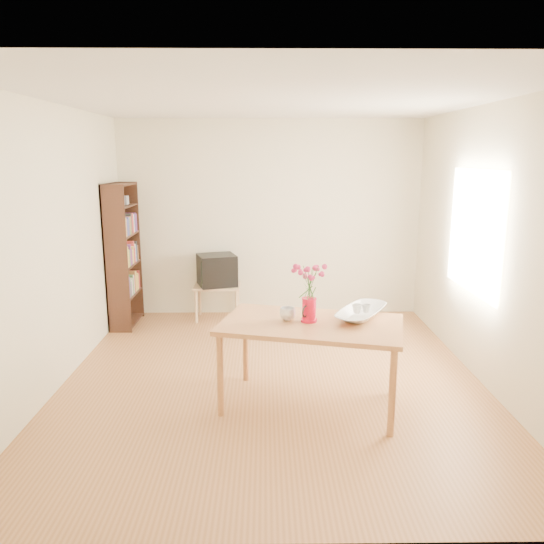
{
  "coord_description": "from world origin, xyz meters",
  "views": [
    {
      "loc": [
        -0.07,
        -4.82,
        2.12
      ],
      "look_at": [
        0.0,
        0.3,
        1.0
      ],
      "focal_mm": 35.0,
      "sensor_mm": 36.0,
      "label": 1
    }
  ],
  "objects_px": {
    "bowl": "(362,293)",
    "television": "(217,269)",
    "pitcher": "(309,311)",
    "table": "(311,331)",
    "mug": "(288,314)"
  },
  "relations": [
    {
      "from": "pitcher",
      "to": "television",
      "type": "bearing_deg",
      "value": 141.6
    },
    {
      "from": "table",
      "to": "pitcher",
      "type": "xyz_separation_m",
      "value": [
        -0.02,
        0.03,
        0.17
      ]
    },
    {
      "from": "bowl",
      "to": "television",
      "type": "relative_size",
      "value": 0.81
    },
    {
      "from": "mug",
      "to": "television",
      "type": "xyz_separation_m",
      "value": [
        -0.82,
        2.46,
        -0.14
      ]
    },
    {
      "from": "table",
      "to": "mug",
      "type": "bearing_deg",
      "value": 173.41
    },
    {
      "from": "pitcher",
      "to": "television",
      "type": "height_order",
      "value": "pitcher"
    },
    {
      "from": "pitcher",
      "to": "television",
      "type": "xyz_separation_m",
      "value": [
        -1.0,
        2.51,
        -0.18
      ]
    },
    {
      "from": "table",
      "to": "mug",
      "type": "xyz_separation_m",
      "value": [
        -0.2,
        0.08,
        0.13
      ]
    },
    {
      "from": "mug",
      "to": "bowl",
      "type": "relative_size",
      "value": 0.3
    },
    {
      "from": "table",
      "to": "pitcher",
      "type": "relative_size",
      "value": 8.01
    },
    {
      "from": "pitcher",
      "to": "bowl",
      "type": "distance_m",
      "value": 0.5
    },
    {
      "from": "mug",
      "to": "pitcher",
      "type": "bearing_deg",
      "value": 170.35
    },
    {
      "from": "mug",
      "to": "bowl",
      "type": "xyz_separation_m",
      "value": [
        0.65,
        0.07,
        0.16
      ]
    },
    {
      "from": "television",
      "to": "mug",
      "type": "bearing_deg",
      "value": -88.82
    },
    {
      "from": "pitcher",
      "to": "bowl",
      "type": "xyz_separation_m",
      "value": [
        0.47,
        0.12,
        0.12
      ]
    }
  ]
}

